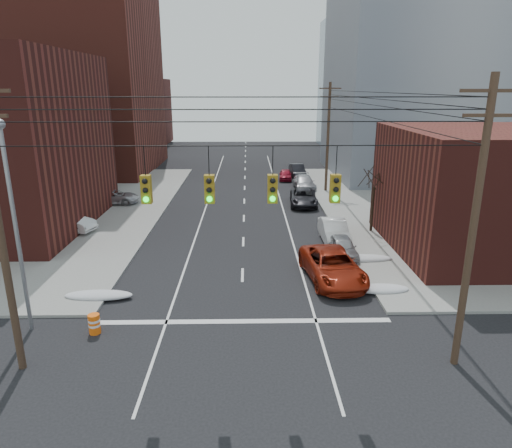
{
  "coord_description": "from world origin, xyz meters",
  "views": [
    {
      "loc": [
        0.33,
        -12.61,
        10.51
      ],
      "look_at": [
        0.8,
        12.36,
        3.0
      ],
      "focal_mm": 32.0,
      "sensor_mm": 36.0,
      "label": 1
    }
  ],
  "objects_px": {
    "parked_car_d": "(304,183)",
    "lot_car_c": "(17,214)",
    "parked_car_c": "(303,198)",
    "parked_car_f": "(297,170)",
    "lot_car_a": "(67,222)",
    "parked_car_e": "(285,175)",
    "lot_car_d": "(9,210)",
    "lot_car_b": "(114,197)",
    "construction_barrel": "(94,324)",
    "red_pickup": "(332,266)",
    "parked_car_a": "(342,247)",
    "parked_car_b": "(334,231)"
  },
  "relations": [
    {
      "from": "parked_car_e",
      "to": "lot_car_b",
      "type": "xyz_separation_m",
      "value": [
        -16.85,
        -11.71,
        0.16
      ]
    },
    {
      "from": "lot_car_a",
      "to": "lot_car_b",
      "type": "relative_size",
      "value": 0.97
    },
    {
      "from": "parked_car_c",
      "to": "parked_car_f",
      "type": "xyz_separation_m",
      "value": [
        0.91,
        14.17,
        0.02
      ]
    },
    {
      "from": "parked_car_a",
      "to": "lot_car_b",
      "type": "relative_size",
      "value": 0.86
    },
    {
      "from": "lot_car_c",
      "to": "lot_car_d",
      "type": "distance_m",
      "value": 1.72
    },
    {
      "from": "parked_car_e",
      "to": "parked_car_b",
      "type": "bearing_deg",
      "value": -81.41
    },
    {
      "from": "parked_car_d",
      "to": "lot_car_b",
      "type": "distance_m",
      "value": 19.6
    },
    {
      "from": "parked_car_b",
      "to": "lot_car_a",
      "type": "relative_size",
      "value": 1.08
    },
    {
      "from": "parked_car_e",
      "to": "lot_car_a",
      "type": "distance_m",
      "value": 27.0
    },
    {
      "from": "parked_car_c",
      "to": "lot_car_d",
      "type": "height_order",
      "value": "lot_car_d"
    },
    {
      "from": "parked_car_e",
      "to": "construction_barrel",
      "type": "bearing_deg",
      "value": -103.46
    },
    {
      "from": "parked_car_a",
      "to": "parked_car_e",
      "type": "xyz_separation_m",
      "value": [
        -1.6,
        25.45,
        -0.05
      ]
    },
    {
      "from": "parked_car_b",
      "to": "lot_car_d",
      "type": "height_order",
      "value": "parked_car_b"
    },
    {
      "from": "parked_car_c",
      "to": "parked_car_f",
      "type": "bearing_deg",
      "value": 90.39
    },
    {
      "from": "parked_car_e",
      "to": "lot_car_c",
      "type": "bearing_deg",
      "value": -137.39
    },
    {
      "from": "parked_car_d",
      "to": "parked_car_f",
      "type": "xyz_separation_m",
      "value": [
        0.0,
        7.2,
        0.03
      ]
    },
    {
      "from": "lot_car_a",
      "to": "lot_car_d",
      "type": "relative_size",
      "value": 1.07
    },
    {
      "from": "red_pickup",
      "to": "parked_car_a",
      "type": "bearing_deg",
      "value": 63.75
    },
    {
      "from": "red_pickup",
      "to": "parked_car_f",
      "type": "distance_m",
      "value": 31.26
    },
    {
      "from": "parked_car_a",
      "to": "lot_car_c",
      "type": "xyz_separation_m",
      "value": [
        -24.39,
        7.59,
        0.17
      ]
    },
    {
      "from": "parked_car_b",
      "to": "parked_car_f",
      "type": "xyz_separation_m",
      "value": [
        0.0,
        24.62,
        -0.04
      ]
    },
    {
      "from": "parked_car_d",
      "to": "lot_car_c",
      "type": "relative_size",
      "value": 1.05
    },
    {
      "from": "parked_car_a",
      "to": "parked_car_d",
      "type": "xyz_separation_m",
      "value": [
        0.0,
        20.35,
        0.05
      ]
    },
    {
      "from": "parked_car_c",
      "to": "parked_car_d",
      "type": "relative_size",
      "value": 1.06
    },
    {
      "from": "parked_car_d",
      "to": "parked_car_e",
      "type": "height_order",
      "value": "parked_car_d"
    },
    {
      "from": "lot_car_b",
      "to": "construction_barrel",
      "type": "xyz_separation_m",
      "value": [
        5.55,
        -23.1,
        -0.32
      ]
    },
    {
      "from": "parked_car_a",
      "to": "lot_car_b",
      "type": "bearing_deg",
      "value": 141.86
    },
    {
      "from": "red_pickup",
      "to": "parked_car_f",
      "type": "xyz_separation_m",
      "value": [
        1.3,
        31.24,
        -0.09
      ]
    },
    {
      "from": "parked_car_c",
      "to": "lot_car_a",
      "type": "relative_size",
      "value": 1.19
    },
    {
      "from": "parked_car_a",
      "to": "red_pickup",
      "type": "bearing_deg",
      "value": -110.96
    },
    {
      "from": "parked_car_c",
      "to": "lot_car_a",
      "type": "distance_m",
      "value": 20.36
    },
    {
      "from": "parked_car_c",
      "to": "lot_car_b",
      "type": "distance_m",
      "value": 17.54
    },
    {
      "from": "parked_car_c",
      "to": "parked_car_d",
      "type": "distance_m",
      "value": 7.02
    },
    {
      "from": "red_pickup",
      "to": "parked_car_a",
      "type": "xyz_separation_m",
      "value": [
        1.3,
        3.68,
        -0.17
      ]
    },
    {
      "from": "construction_barrel",
      "to": "parked_car_b",
      "type": "bearing_deg",
      "value": 43.59
    },
    {
      "from": "parked_car_b",
      "to": "lot_car_c",
      "type": "distance_m",
      "value": 24.84
    },
    {
      "from": "lot_car_d",
      "to": "lot_car_a",
      "type": "bearing_deg",
      "value": -113.26
    },
    {
      "from": "parked_car_a",
      "to": "parked_car_b",
      "type": "relative_size",
      "value": 0.82
    },
    {
      "from": "lot_car_a",
      "to": "lot_car_d",
      "type": "bearing_deg",
      "value": 78.0
    },
    {
      "from": "parked_car_d",
      "to": "construction_barrel",
      "type": "bearing_deg",
      "value": -115.84
    },
    {
      "from": "lot_car_d",
      "to": "parked_car_f",
      "type": "bearing_deg",
      "value": -47.09
    },
    {
      "from": "parked_car_b",
      "to": "lot_car_c",
      "type": "height_order",
      "value": "parked_car_b"
    },
    {
      "from": "lot_car_d",
      "to": "parked_car_b",
      "type": "bearing_deg",
      "value": -96.22
    },
    {
      "from": "parked_car_e",
      "to": "parked_car_a",
      "type": "bearing_deg",
      "value": -81.87
    },
    {
      "from": "construction_barrel",
      "to": "lot_car_b",
      "type": "bearing_deg",
      "value": 103.51
    },
    {
      "from": "parked_car_d",
      "to": "lot_car_c",
      "type": "distance_m",
      "value": 27.53
    },
    {
      "from": "red_pickup",
      "to": "parked_car_e",
      "type": "bearing_deg",
      "value": 83.84
    },
    {
      "from": "lot_car_a",
      "to": "lot_car_b",
      "type": "xyz_separation_m",
      "value": [
        1.16,
        8.41,
        -0.09
      ]
    },
    {
      "from": "parked_car_c",
      "to": "lot_car_d",
      "type": "relative_size",
      "value": 1.28
    },
    {
      "from": "parked_car_a",
      "to": "lot_car_c",
      "type": "distance_m",
      "value": 25.55
    }
  ]
}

